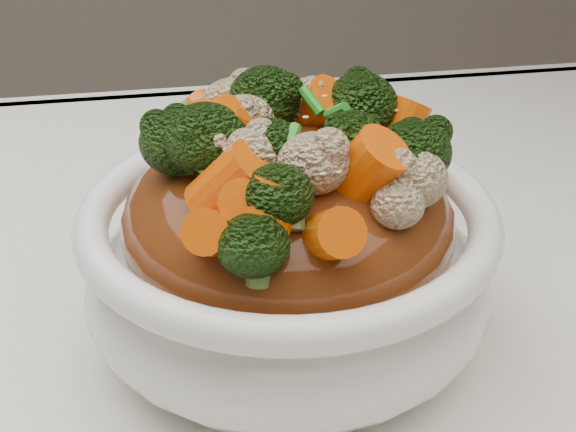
{
  "coord_description": "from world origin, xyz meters",
  "views": [
    {
      "loc": [
        -0.0,
        -0.29,
        1.01
      ],
      "look_at": [
        0.06,
        0.04,
        0.82
      ],
      "focal_mm": 50.0,
      "sensor_mm": 36.0,
      "label": 1
    }
  ],
  "objects": [
    {
      "name": "sesame_seeds",
      "position": [
        0.06,
        0.04,
        0.88
      ],
      "size": [
        0.17,
        0.17,
        0.01
      ],
      "primitive_type": null,
      "rotation": [
        0.0,
        0.0,
        -0.22
      ],
      "color": "beige",
      "rests_on": "sauce_base"
    },
    {
      "name": "cauliflower",
      "position": [
        0.06,
        0.04,
        0.87
      ],
      "size": [
        0.19,
        0.19,
        0.03
      ],
      "primitive_type": null,
      "rotation": [
        0.0,
        0.0,
        -0.22
      ],
      "color": "#C7B088",
      "rests_on": "sauce_base"
    },
    {
      "name": "broccoli",
      "position": [
        0.06,
        0.04,
        0.87
      ],
      "size": [
        0.19,
        0.19,
        0.04
      ],
      "primitive_type": null,
      "rotation": [
        0.0,
        0.0,
        -0.22
      ],
      "color": "black",
      "rests_on": "sauce_base"
    },
    {
      "name": "carrots",
      "position": [
        0.06,
        0.04,
        0.88
      ],
      "size": [
        0.19,
        0.19,
        0.05
      ],
      "primitive_type": null,
      "rotation": [
        0.0,
        0.0,
        -0.22
      ],
      "color": "#E25707",
      "rests_on": "sauce_base"
    },
    {
      "name": "tablecloth",
      "position": [
        0.0,
        0.0,
        0.73
      ],
      "size": [
        1.2,
        0.8,
        0.04
      ],
      "primitive_type": "cube",
      "color": "white",
      "rests_on": "dining_table"
    },
    {
      "name": "sauce_base",
      "position": [
        0.06,
        0.04,
        0.82
      ],
      "size": [
        0.19,
        0.19,
        0.09
      ],
      "primitive_type": "ellipsoid",
      "rotation": [
        0.0,
        0.0,
        -0.22
      ],
      "color": "#5F2B10",
      "rests_on": "bowl"
    },
    {
      "name": "bowl",
      "position": [
        0.06,
        0.04,
        0.79
      ],
      "size": [
        0.24,
        0.24,
        0.08
      ],
      "primitive_type": null,
      "rotation": [
        0.0,
        0.0,
        -0.22
      ],
      "color": "white",
      "rests_on": "tablecloth"
    },
    {
      "name": "scallions",
      "position": [
        0.06,
        0.04,
        0.88
      ],
      "size": [
        0.14,
        0.14,
        0.02
      ],
      "primitive_type": null,
      "rotation": [
        0.0,
        0.0,
        -0.22
      ],
      "color": "#20801D",
      "rests_on": "sauce_base"
    }
  ]
}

